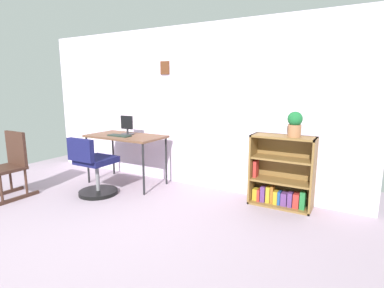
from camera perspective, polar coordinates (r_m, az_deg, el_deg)
ground_plane at (r=3.28m, az=-22.78°, el=-16.50°), size 6.24×6.24×0.00m
wall_back at (r=4.55m, az=-1.85°, el=6.91°), size 5.20×0.12×2.30m
desk at (r=4.62m, az=-12.28°, el=0.94°), size 1.15×0.62×0.74m
monitor at (r=4.67m, az=-12.06°, el=3.27°), size 0.21×0.20×0.28m
keyboard at (r=4.55m, az=-13.46°, el=1.55°), size 0.35×0.13×0.02m
office_chair at (r=4.29m, az=-17.89°, el=-4.66°), size 0.52×0.55×0.81m
rocking_chair at (r=4.68m, az=-30.94°, el=-3.32°), size 0.42×0.64×0.87m
bookshelf_low at (r=3.91m, az=16.41°, el=-5.68°), size 0.75×0.30×0.88m
potted_plant_on_shelf at (r=3.70m, az=18.69°, el=3.64°), size 0.17×0.17×0.30m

